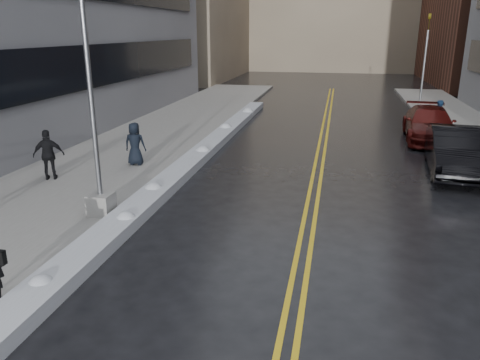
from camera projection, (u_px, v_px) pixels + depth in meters
The scene contains 12 objects.
ground at pixel (192, 262), 10.87m from camera, with size 160.00×160.00×0.00m, color black.
sidewalk_west at pixel (137, 147), 21.28m from camera, with size 5.50×50.00×0.15m, color gray.
lane_line_left at pixel (316, 158), 19.73m from camera, with size 0.12×50.00×0.01m, color gold.
lane_line_right at pixel (324, 158), 19.67m from camera, with size 0.12×50.00×0.01m, color gold.
snow_ridge at pixel (193, 160), 18.75m from camera, with size 0.90×30.00×0.34m, color silver.
lamppost at pixel (94, 132), 12.60m from camera, with size 0.65×0.65×7.62m.
traffic_signal at pixel (425, 58), 30.55m from camera, with size 0.16×0.20×6.00m.
pedestrian_c at pixel (135, 144), 17.96m from camera, with size 0.81×0.53×1.65m, color black.
pedestrian_d at pixel (49, 155), 16.17m from camera, with size 1.03×0.43×1.76m, color black.
pedestrian_east at pixel (438, 116), 24.09m from camera, with size 0.77×0.60×1.58m, color navy.
car_black at pixel (455, 151), 17.43m from camera, with size 1.79×5.12×1.69m, color black.
car_maroon at pixel (429, 124), 22.66m from camera, with size 2.22×5.47×1.59m, color #450D0B.
Camera 1 is at (3.08, -9.33, 5.14)m, focal length 35.00 mm.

